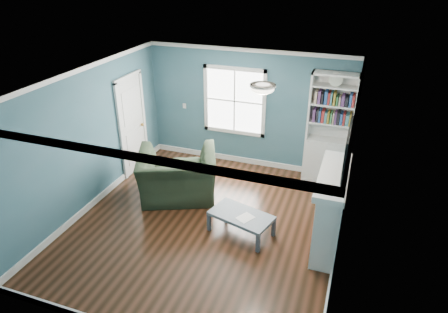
% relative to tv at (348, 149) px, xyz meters
% --- Properties ---
extents(floor, '(5.00, 5.00, 0.00)m').
position_rel_tv_xyz_m(floor, '(-2.20, -0.20, -1.72)').
color(floor, black).
rests_on(floor, ground).
extents(room_walls, '(5.00, 5.00, 5.00)m').
position_rel_tv_xyz_m(room_walls, '(-2.20, -0.20, -0.14)').
color(room_walls, '#2E5966').
rests_on(room_walls, ground).
extents(trim, '(4.50, 5.00, 2.60)m').
position_rel_tv_xyz_m(trim, '(-2.20, -0.20, -0.49)').
color(trim, white).
rests_on(trim, ground).
extents(window, '(1.40, 0.06, 1.50)m').
position_rel_tv_xyz_m(window, '(-2.50, 2.29, -0.27)').
color(window, white).
rests_on(window, room_walls).
extents(bookshelf, '(0.90, 0.35, 2.31)m').
position_rel_tv_xyz_m(bookshelf, '(-0.43, 2.10, -0.80)').
color(bookshelf, silver).
rests_on(bookshelf, ground).
extents(fireplace, '(0.44, 1.58, 1.30)m').
position_rel_tv_xyz_m(fireplace, '(-0.12, 0.00, -1.09)').
color(fireplace, black).
rests_on(fireplace, ground).
extents(tv, '(0.06, 1.10, 0.65)m').
position_rel_tv_xyz_m(tv, '(0.00, 0.00, 0.00)').
color(tv, black).
rests_on(tv, fireplace).
extents(door, '(0.12, 0.98, 2.17)m').
position_rel_tv_xyz_m(door, '(-4.42, 1.20, -0.65)').
color(door, silver).
rests_on(door, ground).
extents(ceiling_fixture, '(0.38, 0.38, 0.15)m').
position_rel_tv_xyz_m(ceiling_fixture, '(-1.30, -0.10, 0.82)').
color(ceiling_fixture, white).
rests_on(ceiling_fixture, room_walls).
extents(light_switch, '(0.08, 0.01, 0.12)m').
position_rel_tv_xyz_m(light_switch, '(-3.70, 2.28, -0.52)').
color(light_switch, white).
rests_on(light_switch, room_walls).
extents(recliner, '(1.70, 1.44, 1.26)m').
position_rel_tv_xyz_m(recliner, '(-3.04, 0.45, -1.09)').
color(recliner, black).
rests_on(recliner, ground).
extents(coffee_table, '(1.15, 0.83, 0.38)m').
position_rel_tv_xyz_m(coffee_table, '(-1.54, -0.24, -1.40)').
color(coffee_table, '#484D56').
rests_on(coffee_table, ground).
extents(paper_sheet, '(0.32, 0.34, 0.00)m').
position_rel_tv_xyz_m(paper_sheet, '(-1.44, -0.31, -1.35)').
color(paper_sheet, white).
rests_on(paper_sheet, coffee_table).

